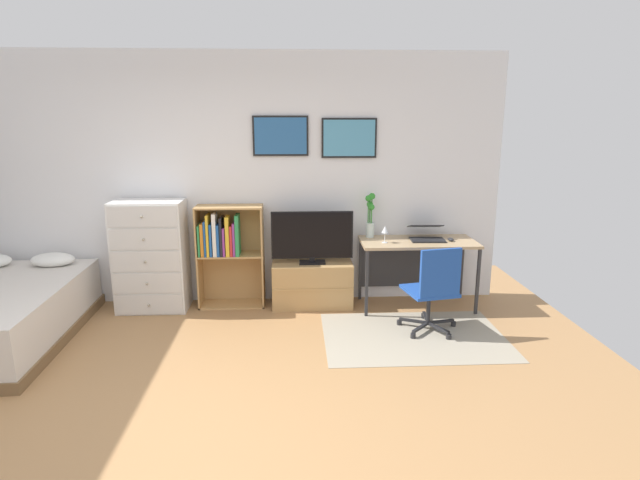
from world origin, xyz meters
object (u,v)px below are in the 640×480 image
object	(u,v)px
dresser	(151,256)
wine_glass	(385,230)
television	(312,237)
desk	(416,251)
computer_mouse	(451,239)
bamboo_vase	(370,216)
tv_stand	(312,284)
laptop	(426,233)
office_chair	(434,288)
bookshelf	(226,247)

from	to	relation	value
dresser	wine_glass	distance (m)	2.48
dresser	television	world-z (taller)	dresser
dresser	desk	xyz separation A→B (m)	(2.84, 0.00, 0.01)
television	dresser	bearing A→B (deg)	179.75
computer_mouse	bamboo_vase	bearing A→B (deg)	165.21
tv_stand	bamboo_vase	size ratio (longest dim) A/B	1.78
bamboo_vase	wine_glass	bearing A→B (deg)	-66.13
laptop	wine_glass	bearing A→B (deg)	-159.98
office_chair	television	bearing A→B (deg)	133.50
computer_mouse	laptop	bearing A→B (deg)	156.94
bookshelf	office_chair	xyz separation A→B (m)	(2.05, -0.86, -0.21)
television	laptop	xyz separation A→B (m)	(1.23, 0.01, 0.03)
bookshelf	computer_mouse	distance (m)	2.41
computer_mouse	bookshelf	bearing A→B (deg)	176.07
office_chair	laptop	xyz separation A→B (m)	(0.12, 0.79, 0.34)
television	desk	size ratio (longest dim) A/B	0.71
bookshelf	tv_stand	size ratio (longest dim) A/B	1.28
television	desk	world-z (taller)	television
television	bamboo_vase	size ratio (longest dim) A/B	1.79
bookshelf	bamboo_vase	size ratio (longest dim) A/B	2.27
bookshelf	television	xyz separation A→B (m)	(0.93, -0.07, 0.11)
tv_stand	desk	bearing A→B (deg)	-0.64
tv_stand	wine_glass	xyz separation A→B (m)	(0.75, -0.16, 0.63)
office_chair	bamboo_vase	size ratio (longest dim) A/B	1.76
bookshelf	tv_stand	xyz separation A→B (m)	(0.93, -0.05, -0.42)
bamboo_vase	laptop	bearing A→B (deg)	-11.30
laptop	computer_mouse	size ratio (longest dim) A/B	3.92
computer_mouse	bamboo_vase	distance (m)	0.89
dresser	computer_mouse	distance (m)	3.19
tv_stand	television	xyz separation A→B (m)	(0.00, -0.02, 0.53)
bookshelf	wine_glass	bearing A→B (deg)	-7.16
tv_stand	wine_glass	bearing A→B (deg)	-12.29
television	laptop	bearing A→B (deg)	0.26
tv_stand	bamboo_vase	distance (m)	0.98
dresser	laptop	distance (m)	2.95
bookshelf	office_chair	distance (m)	2.23
dresser	laptop	xyz separation A→B (m)	(2.94, -0.00, 0.21)
laptop	computer_mouse	bearing A→B (deg)	-20.19
television	office_chair	world-z (taller)	television
bookshelf	bamboo_vase	distance (m)	1.60
office_chair	computer_mouse	xyz separation A→B (m)	(0.35, 0.69, 0.30)
dresser	office_chair	size ratio (longest dim) A/B	1.37
bamboo_vase	television	bearing A→B (deg)	-168.89
office_chair	dresser	bearing A→B (deg)	152.94
bookshelf	dresser	bearing A→B (deg)	-175.42
dresser	office_chair	bearing A→B (deg)	-15.70
bookshelf	laptop	bearing A→B (deg)	-1.69
laptop	bamboo_vase	bearing A→B (deg)	171.57
desk	wine_glass	size ratio (longest dim) A/B	6.79
desk	wine_glass	distance (m)	0.49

